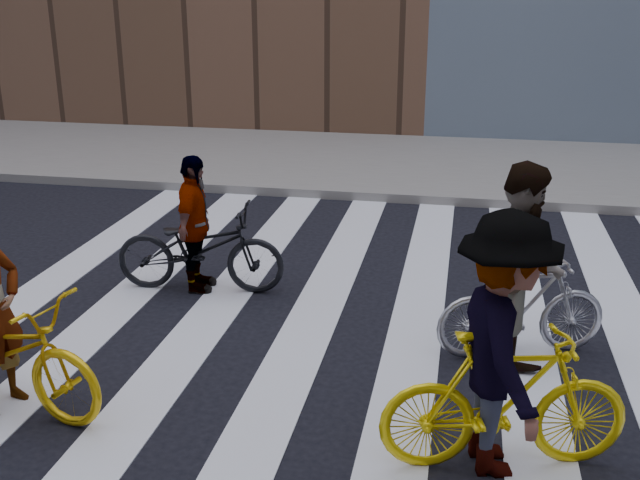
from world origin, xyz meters
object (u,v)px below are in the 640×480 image
(bike_dark_rear, at_px, (200,248))
(rider_right, at_px, (503,346))
(bike_yellow_right, at_px, (505,400))
(bike_yellow_left, at_px, (2,350))
(bike_silver_mid, at_px, (522,307))
(rider_mid, at_px, (521,262))
(rider_rear, at_px, (194,224))

(bike_dark_rear, height_order, rider_right, rider_right)
(rider_right, bearing_deg, bike_dark_rear, 36.18)
(bike_yellow_right, distance_m, bike_dark_rear, 4.34)
(bike_yellow_left, xyz_separation_m, bike_silver_mid, (4.31, 1.81, -0.03))
(bike_yellow_right, height_order, bike_dark_rear, bike_yellow_right)
(rider_mid, height_order, rider_rear, rider_mid)
(rider_rear, bearing_deg, rider_mid, -109.83)
(rider_mid, relative_size, rider_right, 0.97)
(bike_dark_rear, xyz_separation_m, rider_mid, (3.52, -0.94, 0.44))
(bike_yellow_left, relative_size, rider_rear, 1.26)
(bike_yellow_left, xyz_separation_m, rider_right, (4.03, -0.03, 0.46))
(bike_silver_mid, relative_size, bike_dark_rear, 0.85)
(rider_mid, distance_m, rider_rear, 3.69)
(bike_yellow_left, xyz_separation_m, bike_yellow_right, (4.08, -0.03, 0.02))
(bike_dark_rear, bearing_deg, bike_silver_mid, -109.83)
(bike_silver_mid, xyz_separation_m, bike_yellow_right, (-0.23, -1.84, 0.05))
(bike_yellow_right, bearing_deg, rider_rear, 37.03)
(bike_yellow_right, xyz_separation_m, bike_dark_rear, (-3.34, 2.78, -0.04))
(bike_yellow_left, distance_m, bike_yellow_right, 4.08)
(rider_mid, distance_m, rider_right, 1.86)
(bike_yellow_right, relative_size, bike_dark_rear, 0.94)
(rider_rear, bearing_deg, bike_silver_mid, -109.64)
(rider_rear, bearing_deg, bike_yellow_right, -134.47)
(bike_yellow_left, distance_m, rider_rear, 2.85)
(bike_yellow_right, height_order, rider_right, rider_right)
(bike_yellow_left, bearing_deg, rider_rear, -1.76)
(bike_silver_mid, height_order, rider_mid, rider_mid)
(rider_mid, xyz_separation_m, rider_rear, (-3.57, 0.94, -0.15))
(bike_silver_mid, distance_m, rider_rear, 3.75)
(bike_yellow_left, height_order, bike_dark_rear, bike_yellow_left)
(bike_yellow_right, bearing_deg, bike_dark_rear, 36.61)
(bike_silver_mid, distance_m, rider_mid, 0.46)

